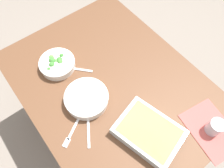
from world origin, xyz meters
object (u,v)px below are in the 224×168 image
object	(u,v)px
drink_cup	(215,127)
spoon_by_broccoli	(73,68)
stew_bowl	(87,99)
spoon_by_stew	(88,125)
fork_on_table	(72,133)
baking_dish	(149,132)
broccoli_bowl	(57,64)

from	to	relation	value
drink_cup	spoon_by_broccoli	world-z (taller)	drink_cup
stew_bowl	spoon_by_broccoli	world-z (taller)	stew_bowl
stew_bowl	spoon_by_broccoli	xyz separation A→B (m)	(0.22, -0.05, -0.03)
spoon_by_stew	fork_on_table	distance (m)	0.09
baking_dish	fork_on_table	size ratio (longest dim) A/B	2.13
fork_on_table	baking_dish	bearing A→B (deg)	-128.80
fork_on_table	spoon_by_broccoli	bearing A→B (deg)	-33.92
stew_bowl	baking_dish	size ratio (longest dim) A/B	0.67
baking_dish	spoon_by_stew	size ratio (longest dim) A/B	2.20
spoon_by_stew	drink_cup	bearing A→B (deg)	-129.97
stew_bowl	spoon_by_broccoli	bearing A→B (deg)	-13.17
drink_cup	spoon_by_stew	world-z (taller)	drink_cup
broccoli_bowl	spoon_by_broccoli	distance (m)	0.09
spoon_by_stew	spoon_by_broccoli	bearing A→B (deg)	-20.47
drink_cup	spoon_by_stew	xyz separation A→B (m)	(0.39, 0.47, -0.03)
broccoli_bowl	spoon_by_broccoli	xyz separation A→B (m)	(-0.07, -0.06, -0.03)
broccoli_bowl	drink_cup	xyz separation A→B (m)	(-0.79, -0.40, 0.01)
baking_dish	spoon_by_broccoli	world-z (taller)	baking_dish
stew_bowl	broccoli_bowl	bearing A→B (deg)	1.64
baking_dish	spoon_by_stew	bearing A→B (deg)	43.59
baking_dish	spoon_by_stew	world-z (taller)	baking_dish
spoon_by_broccoli	baking_dish	bearing A→B (deg)	-171.63
broccoli_bowl	spoon_by_stew	size ratio (longest dim) A/B	1.29
baking_dish	drink_cup	size ratio (longest dim) A/B	4.06
spoon_by_stew	spoon_by_broccoli	size ratio (longest dim) A/B	1.11
baking_dish	spoon_by_broccoli	bearing A→B (deg)	8.37
broccoli_bowl	fork_on_table	size ratio (longest dim) A/B	1.26
spoon_by_stew	fork_on_table	bearing A→B (deg)	77.53
broccoli_bowl	spoon_by_stew	world-z (taller)	broccoli_bowl
drink_cup	spoon_by_broccoli	xyz separation A→B (m)	(0.72, 0.34, -0.03)
spoon_by_broccoli	fork_on_table	xyz separation A→B (m)	(-0.31, 0.21, -0.00)
spoon_by_broccoli	fork_on_table	bearing A→B (deg)	146.08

